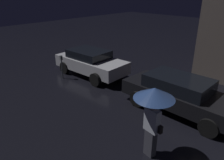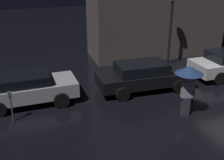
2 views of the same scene
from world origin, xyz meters
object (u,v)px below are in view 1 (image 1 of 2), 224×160
(parked_car_black, at_px, (180,94))
(parking_meter, at_px, (62,65))
(parked_car_silver, at_px, (91,62))
(pedestrian_with_umbrella, at_px, (154,103))

(parked_car_black, xyz_separation_m, parking_meter, (-6.01, -1.20, 0.05))
(parked_car_silver, height_order, parking_meter, parked_car_silver)
(pedestrian_with_umbrella, distance_m, parking_meter, 6.85)
(parked_car_black, relative_size, parking_meter, 3.64)
(parked_car_silver, distance_m, parked_car_black, 5.35)
(parked_car_black, height_order, pedestrian_with_umbrella, pedestrian_with_umbrella)
(parked_car_black, bearing_deg, parked_car_silver, 178.94)
(pedestrian_with_umbrella, bearing_deg, parked_car_black, -68.63)
(parked_car_silver, xyz_separation_m, pedestrian_with_umbrella, (5.93, -3.02, 0.94))
(parked_car_silver, distance_m, parking_meter, 1.55)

